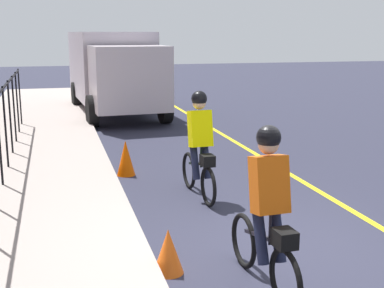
{
  "coord_description": "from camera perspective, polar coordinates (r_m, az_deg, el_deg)",
  "views": [
    {
      "loc": [
        -5.71,
        2.85,
        2.75
      ],
      "look_at": [
        2.13,
        0.75,
        1.0
      ],
      "focal_mm": 48.36,
      "sensor_mm": 36.0,
      "label": 1
    }
  ],
  "objects": [
    {
      "name": "traffic_cone_near",
      "position": [
        10.22,
        -7.32,
        -1.54
      ],
      "size": [
        0.36,
        0.36,
        0.7
      ],
      "primitive_type": "cone",
      "color": "#ED5102",
      "rests_on": "ground"
    },
    {
      "name": "sidewalk",
      "position": [
        6.33,
        -19.07,
        -13.55
      ],
      "size": [
        40.0,
        3.2,
        0.15
      ],
      "primitive_type": "cube",
      "color": "#A4978E",
      "rests_on": "ground"
    },
    {
      "name": "cyclist_lead",
      "position": [
        8.6,
        0.85,
        -0.19
      ],
      "size": [
        1.71,
        0.38,
        1.83
      ],
      "rotation": [
        0.0,
        0.0,
        0.05
      ],
      "color": "black",
      "rests_on": "ground"
    },
    {
      "name": "box_truck_background",
      "position": [
        18.12,
        -8.61,
        8.22
      ],
      "size": [
        6.83,
        2.85,
        2.78
      ],
      "rotation": [
        0.0,
        0.0,
        3.2
      ],
      "color": "#BCB3BF",
      "rests_on": "ground"
    },
    {
      "name": "traffic_cone_far",
      "position": [
        6.13,
        -2.64,
        -11.72
      ],
      "size": [
        0.36,
        0.36,
        0.54
      ],
      "primitive_type": "cone",
      "color": "orange",
      "rests_on": "ground"
    },
    {
      "name": "cyclist_follow",
      "position": [
        5.56,
        8.34,
        -7.27
      ],
      "size": [
        1.71,
        0.38,
        1.83
      ],
      "rotation": [
        0.0,
        0.0,
        0.05
      ],
      "color": "black",
      "rests_on": "ground"
    },
    {
      "name": "ground_plane",
      "position": [
        6.95,
        10.77,
        -11.37
      ],
      "size": [
        80.0,
        80.0,
        0.0
      ],
      "primitive_type": "plane",
      "color": "#2A2B3C"
    }
  ]
}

